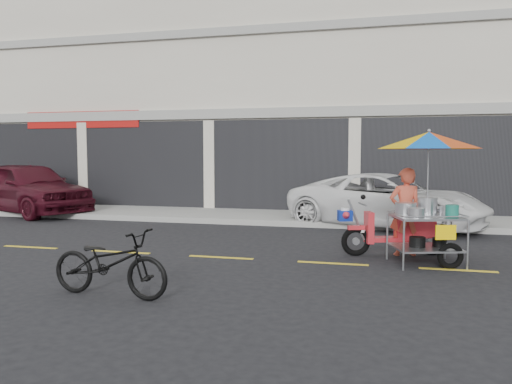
% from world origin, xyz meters
% --- Properties ---
extents(ground, '(90.00, 90.00, 0.00)m').
position_xyz_m(ground, '(0.00, 0.00, 0.00)').
color(ground, black).
extents(sidewalk, '(45.00, 3.00, 0.15)m').
position_xyz_m(sidewalk, '(0.00, 5.50, 0.07)').
color(sidewalk, gray).
rests_on(sidewalk, ground).
extents(shophouse_block, '(36.00, 8.11, 10.40)m').
position_xyz_m(shophouse_block, '(2.82, 10.59, 4.24)').
color(shophouse_block, beige).
rests_on(shophouse_block, ground).
extents(centerline, '(42.00, 0.10, 0.01)m').
position_xyz_m(centerline, '(0.00, 0.00, 0.00)').
color(centerline, gold).
rests_on(centerline, ground).
extents(maroon_sedan, '(5.15, 3.53, 1.63)m').
position_xyz_m(maroon_sedan, '(-9.81, 4.70, 0.81)').
color(maroon_sedan, '#3E0C17').
rests_on(maroon_sedan, ground).
extents(white_pickup, '(5.40, 3.81, 1.37)m').
position_xyz_m(white_pickup, '(0.93, 4.55, 0.68)').
color(white_pickup, white).
rests_on(white_pickup, ground).
extents(near_bicycle, '(1.74, 0.73, 0.89)m').
position_xyz_m(near_bicycle, '(-2.64, -2.68, 0.45)').
color(near_bicycle, black).
rests_on(near_bicycle, ground).
extents(food_vendor_rig, '(2.63, 2.18, 2.29)m').
position_xyz_m(food_vendor_rig, '(1.40, 0.61, 1.44)').
color(food_vendor_rig, black).
rests_on(food_vendor_rig, ground).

